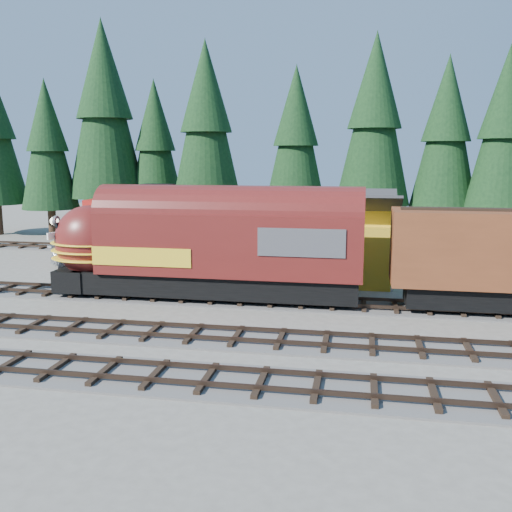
% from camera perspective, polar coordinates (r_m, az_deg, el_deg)
% --- Properties ---
extents(ground, '(120.00, 120.00, 0.00)m').
position_cam_1_polar(ground, '(25.15, 0.37, -7.00)').
color(ground, '#6B665B').
rests_on(ground, ground).
extents(track_siding, '(68.00, 3.20, 0.33)m').
position_cam_1_polar(track_siding, '(29.20, 21.63, -5.19)').
color(track_siding, '#4C4947').
rests_on(track_siding, ground).
extents(track_spur, '(32.00, 3.20, 0.33)m').
position_cam_1_polar(track_spur, '(44.64, -8.23, 0.50)').
color(track_spur, '#4C4947').
rests_on(track_spur, ground).
extents(depot, '(12.80, 7.00, 5.30)m').
position_cam_1_polar(depot, '(34.72, 3.42, 2.72)').
color(depot, gold).
rests_on(depot, ground).
extents(conifer_backdrop, '(78.86, 20.00, 17.18)m').
position_cam_1_polar(conifer_backdrop, '(48.57, 12.06, 12.64)').
color(conifer_backdrop, black).
rests_on(conifer_backdrop, ground).
extents(locomotive, '(16.45, 3.27, 4.47)m').
position_cam_1_polar(locomotive, '(29.26, -5.96, 0.61)').
color(locomotive, black).
rests_on(locomotive, ground).
extents(caboose, '(9.16, 2.66, 4.76)m').
position_cam_1_polar(caboose, '(45.05, -10.89, 3.50)').
color(caboose, black).
rests_on(caboose, ground).
extents(pickup_truck_a, '(7.56, 4.87, 1.94)m').
position_cam_1_polar(pickup_truck_a, '(33.98, -13.51, -1.11)').
color(pickup_truck_a, black).
rests_on(pickup_truck_a, ground).
extents(pickup_truck_b, '(5.65, 2.72, 1.59)m').
position_cam_1_polar(pickup_truck_b, '(39.26, -16.07, -0.01)').
color(pickup_truck_b, '#B1B4B9').
rests_on(pickup_truck_b, ground).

